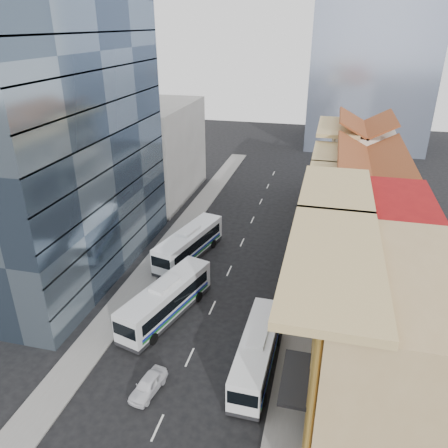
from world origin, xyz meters
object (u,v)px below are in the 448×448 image
(office_tower, at_px, (54,132))
(bus_right, at_px, (257,351))
(shophouse_tan, at_px, (385,353))
(bus_left_near, at_px, (166,299))
(bus_left_far, at_px, (189,243))
(sedan_left, at_px, (148,385))

(office_tower, distance_m, bus_right, 28.32)
(shophouse_tan, xyz_separation_m, bus_left_near, (-17.74, 7.78, -4.17))
(bus_left_near, bearing_deg, bus_left_far, 112.69)
(shophouse_tan, bearing_deg, sedan_left, -175.79)
(office_tower, relative_size, bus_left_far, 2.64)
(bus_left_near, bearing_deg, sedan_left, -62.46)
(sedan_left, bearing_deg, shophouse_tan, 13.93)
(office_tower, xyz_separation_m, sedan_left, (15.18, -15.16, -14.37))
(shophouse_tan, height_order, bus_left_near, shophouse_tan)
(bus_left_near, relative_size, sedan_left, 3.08)
(bus_left_far, xyz_separation_m, sedan_left, (3.33, -20.02, -1.19))
(bus_left_near, distance_m, bus_right, 10.36)
(shophouse_tan, xyz_separation_m, sedan_left, (-15.82, -1.16, -5.37))
(bus_left_far, distance_m, sedan_left, 20.33)
(bus_left_near, bearing_deg, bus_right, -11.39)
(bus_left_near, distance_m, bus_left_far, 11.16)
(sedan_left, bearing_deg, office_tower, 144.75)
(bus_right, bearing_deg, bus_left_near, 154.08)
(shophouse_tan, relative_size, sedan_left, 3.78)
(shophouse_tan, height_order, sedan_left, shophouse_tan)
(shophouse_tan, height_order, bus_left_far, shophouse_tan)
(shophouse_tan, relative_size, bus_right, 1.34)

